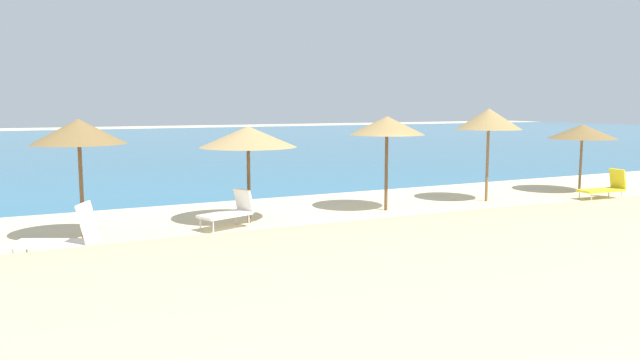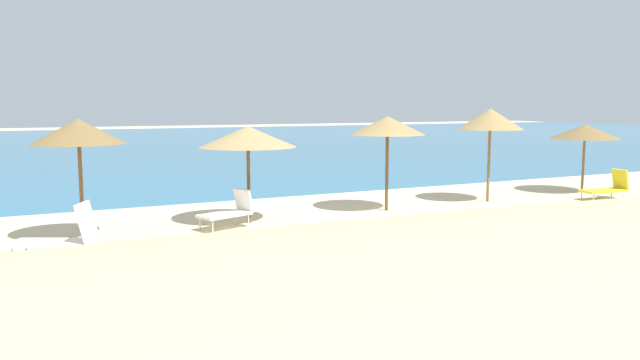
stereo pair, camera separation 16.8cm
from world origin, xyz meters
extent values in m
plane|color=beige|center=(0.00, 0.00, 0.00)|extent=(160.00, 160.00, 0.00)
cube|color=teal|center=(0.00, 38.52, 0.00)|extent=(160.00, 64.40, 0.01)
cylinder|color=brown|center=(-7.23, 2.21, 1.20)|extent=(0.09, 0.09, 2.40)
cone|color=olive|center=(-7.23, 2.21, 2.53)|extent=(2.12, 2.12, 0.58)
cylinder|color=brown|center=(-3.05, 2.49, 1.09)|extent=(0.09, 0.09, 2.18)
cone|color=tan|center=(-3.05, 2.49, 2.31)|extent=(2.57, 2.57, 0.55)
cylinder|color=brown|center=(1.28, 2.52, 1.21)|extent=(0.10, 0.10, 2.41)
cone|color=#9E7F4C|center=(1.28, 2.52, 2.53)|extent=(2.24, 2.24, 0.54)
cylinder|color=brown|center=(5.17, 2.50, 1.25)|extent=(0.09, 0.09, 2.50)
cone|color=#9E7F4C|center=(5.17, 2.50, 2.69)|extent=(2.10, 2.10, 0.68)
cylinder|color=brown|center=(9.66, 2.63, 1.04)|extent=(0.09, 0.09, 2.08)
cone|color=olive|center=(9.66, 2.63, 2.19)|extent=(2.39, 2.39, 0.52)
cube|color=white|center=(-3.90, 1.98, 0.37)|extent=(1.45, 1.04, 0.07)
cube|color=white|center=(-3.31, 2.18, 0.67)|extent=(0.40, 0.67, 0.60)
cylinder|color=silver|center=(-4.51, 2.05, 0.17)|extent=(0.04, 0.04, 0.34)
cylinder|color=silver|center=(-4.33, 1.53, 0.17)|extent=(0.04, 0.04, 0.34)
cylinder|color=silver|center=(-3.46, 2.42, 0.17)|extent=(0.04, 0.04, 0.34)
cylinder|color=silver|center=(-3.28, 1.91, 0.17)|extent=(0.04, 0.04, 0.34)
cube|color=yellow|center=(8.91, 1.14, 0.30)|extent=(1.61, 0.72, 0.07)
cube|color=yellow|center=(9.65, 1.08, 0.64)|extent=(0.23, 0.62, 0.69)
cylinder|color=silver|center=(8.26, 1.44, 0.13)|extent=(0.04, 0.04, 0.26)
cylinder|color=silver|center=(8.22, 0.93, 0.13)|extent=(0.04, 0.04, 0.26)
cylinder|color=silver|center=(9.59, 1.34, 0.13)|extent=(0.04, 0.04, 0.26)
cylinder|color=silver|center=(9.55, 0.83, 0.13)|extent=(0.04, 0.04, 0.26)
cube|color=white|center=(-7.97, 0.67, 0.32)|extent=(1.72, 1.31, 0.07)
cube|color=white|center=(-7.30, 0.33, 0.75)|extent=(0.53, 0.72, 0.84)
cylinder|color=silver|center=(-8.45, 1.22, 0.14)|extent=(0.04, 0.04, 0.29)
cylinder|color=silver|center=(-8.70, 0.71, 0.14)|extent=(0.04, 0.04, 0.29)
cylinder|color=silver|center=(-7.24, 0.62, 0.14)|extent=(0.04, 0.04, 0.29)
cylinder|color=silver|center=(-7.50, 0.11, 0.14)|extent=(0.04, 0.04, 0.29)
camera|label=1|loc=(-8.52, -12.62, 3.13)|focal=34.08mm
camera|label=2|loc=(-8.37, -12.70, 3.13)|focal=34.08mm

